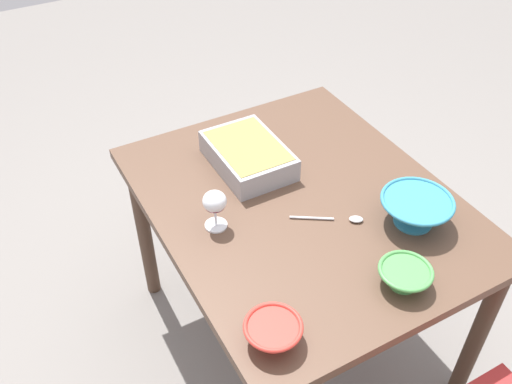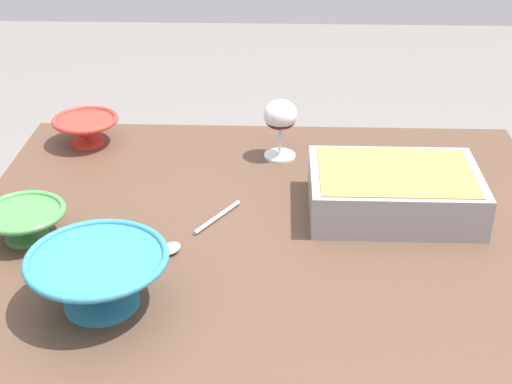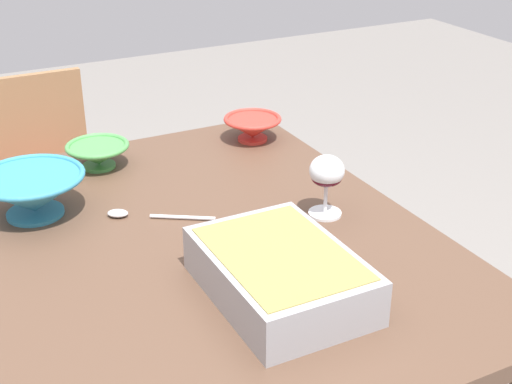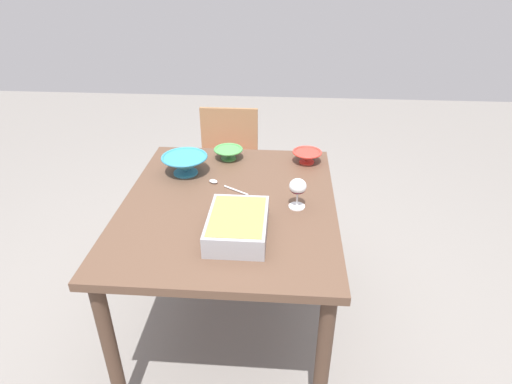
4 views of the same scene
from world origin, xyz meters
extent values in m
plane|color=gray|center=(0.00, 0.00, 0.00)|extent=(8.00, 8.00, 0.00)
cube|color=brown|center=(0.00, 0.00, 0.74)|extent=(1.14, 0.94, 0.04)
cylinder|color=#493427|center=(-0.51, -0.41, 0.36)|extent=(0.06, 0.06, 0.72)
cylinder|color=#493427|center=(0.51, -0.41, 0.36)|extent=(0.06, 0.06, 0.72)
cylinder|color=#493427|center=(0.51, 0.41, 0.36)|extent=(0.06, 0.06, 0.72)
cylinder|color=white|center=(0.02, 0.30, 0.76)|extent=(0.07, 0.07, 0.01)
cylinder|color=white|center=(0.02, 0.30, 0.79)|extent=(0.01, 0.01, 0.06)
ellipsoid|color=white|center=(0.02, 0.30, 0.86)|extent=(0.07, 0.07, 0.07)
ellipsoid|color=#4C0A19|center=(0.02, 0.30, 0.84)|extent=(0.07, 0.07, 0.04)
cube|color=#99999E|center=(0.24, 0.07, 0.80)|extent=(0.32, 0.23, 0.08)
cube|color=#9E8C47|center=(0.24, 0.07, 0.83)|extent=(0.29, 0.20, 0.02)
cylinder|color=teal|center=(-0.26, -0.25, 0.76)|extent=(0.12, 0.12, 0.01)
cone|color=teal|center=(-0.26, -0.25, 0.80)|extent=(0.22, 0.22, 0.08)
torus|color=teal|center=(-0.26, -0.25, 0.84)|extent=(0.23, 0.23, 0.01)
cylinder|color=red|center=(-0.43, 0.35, 0.76)|extent=(0.08, 0.08, 0.01)
cone|color=red|center=(-0.43, 0.35, 0.79)|extent=(0.14, 0.14, 0.05)
torus|color=red|center=(-0.43, 0.35, 0.81)|extent=(0.15, 0.15, 0.01)
cylinder|color=#4C994C|center=(-0.44, -0.06, 0.76)|extent=(0.08, 0.08, 0.01)
cone|color=#4C994C|center=(-0.44, -0.06, 0.79)|extent=(0.14, 0.14, 0.05)
torus|color=#4C994C|center=(-0.44, -0.06, 0.81)|extent=(0.15, 0.15, 0.01)
cylinder|color=silver|center=(-0.10, 0.02, 0.76)|extent=(0.08, 0.12, 0.01)
ellipsoid|color=silver|center=(-0.17, -0.10, 0.76)|extent=(0.05, 0.05, 0.01)
camera|label=1|loc=(-1.14, 0.80, 1.98)|focal=39.61mm
camera|label=2|loc=(0.02, -1.18, 1.48)|focal=51.34mm
camera|label=3|loc=(1.17, -0.46, 1.47)|focal=51.02mm
camera|label=4|loc=(1.62, 0.24, 1.73)|focal=30.32mm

